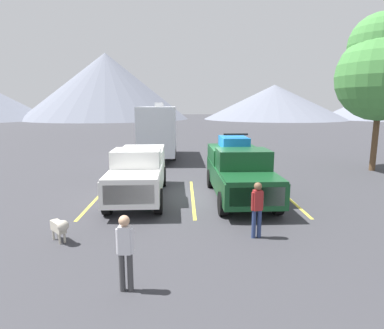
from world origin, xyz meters
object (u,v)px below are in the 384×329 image
Objects in this scene: person_a at (125,248)px; person_c at (257,206)px; camper_trailer_a at (159,129)px; pickup_truck_b at (239,169)px; dog at (60,227)px; pickup_truck_a at (139,171)px.

person_c is (3.27, 2.64, 0.01)m from person_a.
person_a is (0.56, -16.80, -1.14)m from camper_trailer_a.
pickup_truck_b is 8.35× the size of dog.
camper_trailer_a reaches higher than dog.
person_c reaches higher than dog.
pickup_truck_a reaches higher than dog.
camper_trailer_a is at bearing 83.35° from dog.
pickup_truck_a is at bearing 70.44° from dog.
person_c reaches higher than person_a.
person_c is at bearing -47.50° from pickup_truck_a.
camper_trailer_a is 16.85m from person_a.
pickup_truck_b is at bearing 63.23° from person_a.
pickup_truck_b is 3.57× the size of person_a.
person_c is (-0.17, -4.19, -0.23)m from pickup_truck_b.
pickup_truck_b is 7.65m from person_a.
camper_trailer_a reaches higher than pickup_truck_a.
person_a is 4.20m from person_c.
pickup_truck_a is 4.09m from pickup_truck_b.
person_c is (3.91, -4.27, -0.16)m from pickup_truck_a.
pickup_truck_a is 3.58× the size of person_c.
pickup_truck_a reaches higher than person_c.
pickup_truck_a is 1.01× the size of pickup_truck_b.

